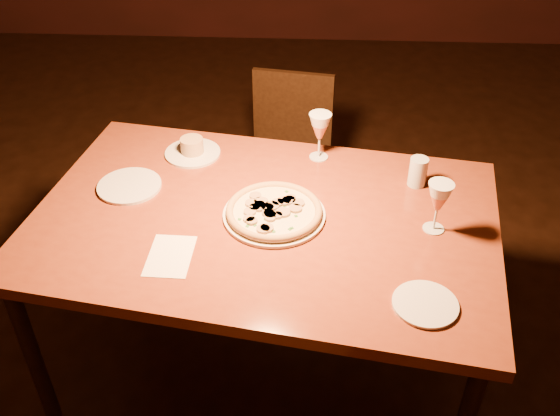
{
  "coord_description": "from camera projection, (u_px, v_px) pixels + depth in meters",
  "views": [
    {
      "loc": [
        0.09,
        -1.73,
        2.09
      ],
      "look_at": [
        -0.0,
        -0.04,
        0.82
      ],
      "focal_mm": 40.0,
      "sensor_mm": 36.0,
      "label": 1
    }
  ],
  "objects": [
    {
      "name": "wine_glass_far",
      "position": [
        319.0,
        136.0,
        2.31
      ],
      "size": [
        0.08,
        0.08,
        0.18
      ],
      "primitive_type": null,
      "color": "#BF6B4F",
      "rests_on": "dining_table"
    },
    {
      "name": "side_plate_near",
      "position": [
        425.0,
        304.0,
        1.74
      ],
      "size": [
        0.19,
        0.19,
        0.01
      ],
      "primitive_type": "cylinder",
      "color": "silver",
      "rests_on": "dining_table"
    },
    {
      "name": "pizza_plate",
      "position": [
        274.0,
        211.0,
        2.06
      ],
      "size": [
        0.34,
        0.34,
        0.04
      ],
      "color": "silver",
      "rests_on": "dining_table"
    },
    {
      "name": "side_plate_left",
      "position": [
        129.0,
        186.0,
        2.2
      ],
      "size": [
        0.22,
        0.22,
        0.01
      ],
      "primitive_type": "cylinder",
      "color": "silver",
      "rests_on": "dining_table"
    },
    {
      "name": "dining_table",
      "position": [
        264.0,
        233.0,
        2.12
      ],
      "size": [
        1.67,
        1.22,
        0.82
      ],
      "rotation": [
        0.0,
        0.0,
        -0.16
      ],
      "color": "brown",
      "rests_on": "floor"
    },
    {
      "name": "wine_glass_right",
      "position": [
        437.0,
        207.0,
        1.96
      ],
      "size": [
        0.08,
        0.08,
        0.18
      ],
      "primitive_type": null,
      "color": "#BF6B4F",
      "rests_on": "dining_table"
    },
    {
      "name": "menu_card",
      "position": [
        170.0,
        256.0,
        1.91
      ],
      "size": [
        0.14,
        0.2,
        0.0
      ],
      "primitive_type": "cube",
      "rotation": [
        0.0,
        0.0,
        -0.03
      ],
      "color": "white",
      "rests_on": "dining_table"
    },
    {
      "name": "ramekin_saucer",
      "position": [
        192.0,
        149.0,
        2.37
      ],
      "size": [
        0.21,
        0.21,
        0.07
      ],
      "color": "silver",
      "rests_on": "dining_table"
    },
    {
      "name": "water_tumbler",
      "position": [
        418.0,
        172.0,
        2.19
      ],
      "size": [
        0.06,
        0.06,
        0.11
      ],
      "primitive_type": "cylinder",
      "color": "#B1BAC1",
      "rests_on": "dining_table"
    },
    {
      "name": "chair_far",
      "position": [
        288.0,
        150.0,
        3.08
      ],
      "size": [
        0.46,
        0.46,
        0.82
      ],
      "rotation": [
        0.0,
        0.0,
        -0.16
      ],
      "color": "black",
      "rests_on": "floor"
    },
    {
      "name": "floor",
      "position": [
        281.0,
        356.0,
        2.64
      ],
      "size": [
        7.0,
        7.0,
        0.0
      ],
      "primitive_type": "plane",
      "color": "black",
      "rests_on": "ground"
    }
  ]
}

